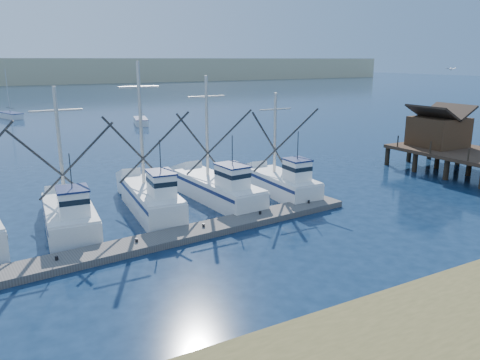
% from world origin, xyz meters
% --- Properties ---
extents(ground, '(500.00, 500.00, 0.00)m').
position_xyz_m(ground, '(0.00, 0.00, 0.00)').
color(ground, '#0B1C33').
rests_on(ground, ground).
extents(floating_dock, '(28.35, 4.40, 0.38)m').
position_xyz_m(floating_dock, '(-7.89, 6.84, 0.19)').
color(floating_dock, '#5C5652').
rests_on(floating_dock, ground).
extents(timber_pier, '(7.00, 20.00, 8.00)m').
position_xyz_m(timber_pier, '(21.50, 8.46, 2.57)').
color(timber_pier, black).
rests_on(timber_pier, ground).
extents(dune_ridge, '(360.00, 60.00, 10.00)m').
position_xyz_m(dune_ridge, '(0.00, 210.00, 5.00)').
color(dune_ridge, tan).
rests_on(dune_ridge, ground).
extents(trawler_fleet, '(27.66, 8.92, 9.50)m').
position_xyz_m(trawler_fleet, '(-8.16, 11.78, 0.96)').
color(trawler_fleet, white).
rests_on(trawler_fleet, ground).
extents(sailboat_near, '(2.91, 5.86, 8.10)m').
position_xyz_m(sailboat_near, '(7.06, 53.28, 0.50)').
color(sailboat_near, white).
rests_on(sailboat_near, ground).
extents(sailboat_far, '(3.61, 6.39, 8.10)m').
position_xyz_m(sailboat_far, '(-9.55, 71.43, 0.49)').
color(sailboat_far, white).
rests_on(sailboat_far, ground).
extents(flying_gull, '(1.11, 0.20, 0.20)m').
position_xyz_m(flying_gull, '(16.77, 7.83, 8.89)').
color(flying_gull, white).
rests_on(flying_gull, ground).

